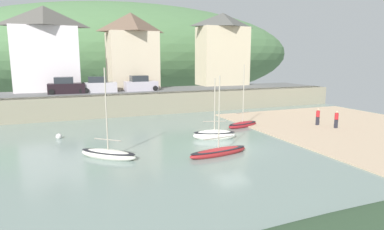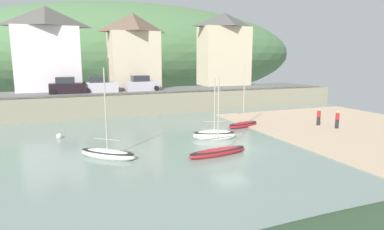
{
  "view_description": "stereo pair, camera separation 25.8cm",
  "coord_description": "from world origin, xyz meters",
  "px_view_note": "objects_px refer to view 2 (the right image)",
  "views": [
    {
      "loc": [
        -11.38,
        -20.54,
        6.56
      ],
      "look_at": [
        -1.42,
        4.29,
        1.87
      ],
      "focal_mm": 30.61,
      "sensor_mm": 36.0,
      "label": 1
    },
    {
      "loc": [
        -11.14,
        -20.64,
        6.56
      ],
      "look_at": [
        -1.42,
        4.29,
        1.87
      ],
      "focal_mm": 30.61,
      "sensor_mm": 36.0,
      "label": 2
    }
  ],
  "objects_px": {
    "parked_car_by_wall": "(100,86)",
    "mooring_buoy": "(59,136)",
    "sailboat_white_hull": "(218,152)",
    "waterfront_building_right": "(224,49)",
    "sailboat_far_left": "(243,124)",
    "person_on_slipway": "(337,119)",
    "fishing_boat_green": "(214,135)",
    "rowboat_small_beached": "(108,154)",
    "parked_car_near_slipway": "(67,87)",
    "parked_car_end_of_row": "(142,84)",
    "waterfront_building_centre": "(133,50)",
    "person_near_water": "(319,116)",
    "waterfront_building_left": "(48,48)"
  },
  "relations": [
    {
      "from": "rowboat_small_beached",
      "to": "parked_car_end_of_row",
      "type": "relative_size",
      "value": 1.46
    },
    {
      "from": "mooring_buoy",
      "to": "parked_car_end_of_row",
      "type": "bearing_deg",
      "value": 52.22
    },
    {
      "from": "sailboat_far_left",
      "to": "mooring_buoy",
      "type": "distance_m",
      "value": 16.55
    },
    {
      "from": "fishing_boat_green",
      "to": "person_near_water",
      "type": "height_order",
      "value": "fishing_boat_green"
    },
    {
      "from": "waterfront_building_centre",
      "to": "fishing_boat_green",
      "type": "relative_size",
      "value": 1.98
    },
    {
      "from": "waterfront_building_centre",
      "to": "parked_car_near_slipway",
      "type": "bearing_deg",
      "value": -153.01
    },
    {
      "from": "waterfront_building_left",
      "to": "sailboat_white_hull",
      "type": "bearing_deg",
      "value": -67.09
    },
    {
      "from": "waterfront_building_centre",
      "to": "parked_car_near_slipway",
      "type": "height_order",
      "value": "waterfront_building_centre"
    },
    {
      "from": "person_on_slipway",
      "to": "waterfront_building_right",
      "type": "bearing_deg",
      "value": 90.44
    },
    {
      "from": "parked_car_by_wall",
      "to": "person_near_water",
      "type": "relative_size",
      "value": 2.62
    },
    {
      "from": "sailboat_white_hull",
      "to": "parked_car_end_of_row",
      "type": "xyz_separation_m",
      "value": [
        -0.25,
        21.91,
        2.96
      ]
    },
    {
      "from": "parked_car_by_wall",
      "to": "person_near_water",
      "type": "height_order",
      "value": "parked_car_by_wall"
    },
    {
      "from": "parked_car_by_wall",
      "to": "mooring_buoy",
      "type": "relative_size",
      "value": 8.53
    },
    {
      "from": "fishing_boat_green",
      "to": "person_on_slipway",
      "type": "height_order",
      "value": "fishing_boat_green"
    },
    {
      "from": "parked_car_by_wall",
      "to": "mooring_buoy",
      "type": "xyz_separation_m",
      "value": [
        -4.76,
        -12.76,
        -3.05
      ]
    },
    {
      "from": "person_near_water",
      "to": "parked_car_by_wall",
      "type": "bearing_deg",
      "value": 137.94
    },
    {
      "from": "rowboat_small_beached",
      "to": "parked_car_end_of_row",
      "type": "bearing_deg",
      "value": 112.9
    },
    {
      "from": "waterfront_building_left",
      "to": "fishing_boat_green",
      "type": "distance_m",
      "value": 26.66
    },
    {
      "from": "rowboat_small_beached",
      "to": "mooring_buoy",
      "type": "distance_m",
      "value": 7.61
    },
    {
      "from": "waterfront_building_left",
      "to": "parked_car_end_of_row",
      "type": "bearing_deg",
      "value": -22.41
    },
    {
      "from": "sailboat_white_hull",
      "to": "mooring_buoy",
      "type": "distance_m",
      "value": 13.66
    },
    {
      "from": "rowboat_small_beached",
      "to": "mooring_buoy",
      "type": "xyz_separation_m",
      "value": [
        -3.06,
        6.96,
        -0.11
      ]
    },
    {
      "from": "parked_car_by_wall",
      "to": "rowboat_small_beached",
      "type": "bearing_deg",
      "value": -89.62
    },
    {
      "from": "waterfront_building_centre",
      "to": "sailboat_far_left",
      "type": "distance_m",
      "value": 21.35
    },
    {
      "from": "rowboat_small_beached",
      "to": "person_on_slipway",
      "type": "bearing_deg",
      "value": 45.24
    },
    {
      "from": "rowboat_small_beached",
      "to": "parked_car_near_slipway",
      "type": "xyz_separation_m",
      "value": [
        -2.09,
        19.72,
        2.94
      ]
    },
    {
      "from": "waterfront_building_centre",
      "to": "mooring_buoy",
      "type": "distance_m",
      "value": 21.2
    },
    {
      "from": "fishing_boat_green",
      "to": "person_near_water",
      "type": "bearing_deg",
      "value": 20.44
    },
    {
      "from": "waterfront_building_centre",
      "to": "rowboat_small_beached",
      "type": "relative_size",
      "value": 1.67
    },
    {
      "from": "parked_car_end_of_row",
      "to": "fishing_boat_green",
      "type": "bearing_deg",
      "value": -86.18
    },
    {
      "from": "person_on_slipway",
      "to": "sailboat_far_left",
      "type": "bearing_deg",
      "value": 151.22
    },
    {
      "from": "fishing_boat_green",
      "to": "parked_car_near_slipway",
      "type": "bearing_deg",
      "value": 138.27
    },
    {
      "from": "parked_car_by_wall",
      "to": "sailboat_white_hull",
      "type": "bearing_deg",
      "value": -70.88
    },
    {
      "from": "sailboat_white_hull",
      "to": "fishing_boat_green",
      "type": "bearing_deg",
      "value": 59.57
    },
    {
      "from": "waterfront_building_right",
      "to": "person_near_water",
      "type": "xyz_separation_m",
      "value": [
        -0.42,
        -21.31,
        -6.93
      ]
    },
    {
      "from": "sailboat_far_left",
      "to": "rowboat_small_beached",
      "type": "distance_m",
      "value": 14.42
    },
    {
      "from": "waterfront_building_left",
      "to": "waterfront_building_right",
      "type": "height_order",
      "value": "waterfront_building_right"
    },
    {
      "from": "sailboat_white_hull",
      "to": "rowboat_small_beached",
      "type": "height_order",
      "value": "rowboat_small_beached"
    },
    {
      "from": "parked_car_by_wall",
      "to": "parked_car_end_of_row",
      "type": "xyz_separation_m",
      "value": [
        5.13,
        0.0,
        0.0
      ]
    },
    {
      "from": "parked_car_near_slipway",
      "to": "mooring_buoy",
      "type": "bearing_deg",
      "value": -92.23
    },
    {
      "from": "sailboat_far_left",
      "to": "parked_car_end_of_row",
      "type": "distance_m",
      "value": 16.11
    },
    {
      "from": "waterfront_building_left",
      "to": "rowboat_small_beached",
      "type": "relative_size",
      "value": 1.72
    },
    {
      "from": "person_on_slipway",
      "to": "person_near_water",
      "type": "relative_size",
      "value": 1.0
    },
    {
      "from": "person_on_slipway",
      "to": "mooring_buoy",
      "type": "xyz_separation_m",
      "value": [
        -23.99,
        5.78,
        -0.84
      ]
    },
    {
      "from": "parked_car_end_of_row",
      "to": "person_on_slipway",
      "type": "height_order",
      "value": "parked_car_end_of_row"
    },
    {
      "from": "sailboat_far_left",
      "to": "sailboat_white_hull",
      "type": "bearing_deg",
      "value": -146.01
    },
    {
      "from": "parked_car_by_wall",
      "to": "waterfront_building_centre",
      "type": "bearing_deg",
      "value": 47.08
    },
    {
      "from": "sailboat_far_left",
      "to": "person_on_slipway",
      "type": "bearing_deg",
      "value": -44.67
    },
    {
      "from": "mooring_buoy",
      "to": "waterfront_building_centre",
      "type": "bearing_deg",
      "value": 60.4
    },
    {
      "from": "sailboat_white_hull",
      "to": "waterfront_building_right",
      "type": "bearing_deg",
      "value": 54.33
    }
  ]
}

